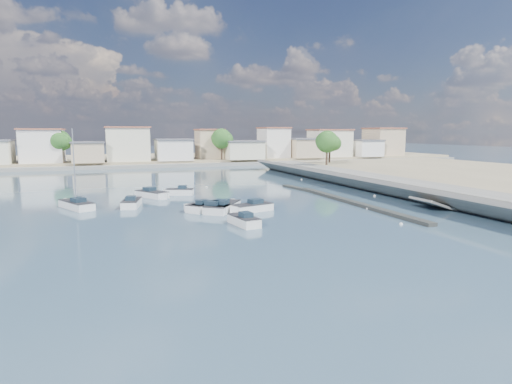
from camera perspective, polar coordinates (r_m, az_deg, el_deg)
ground at (r=76.20m, az=-3.83°, el=1.64°), size 400.00×400.00×0.00m
seawall_walkway at (r=60.64m, az=20.61°, el=0.37°), size 5.00×90.00×1.80m
breakwater at (r=53.79m, az=11.27°, el=-0.97°), size 2.00×31.02×0.35m
far_shore_land at (r=126.83m, az=-10.20°, el=4.38°), size 160.00×40.00×1.40m
far_shore_quay at (r=106.23m, az=-8.36°, el=3.58°), size 160.00×2.50×0.80m
far_town at (r=114.23m, az=-3.67°, el=6.23°), size 113.01×12.80×8.35m
shore_trees at (r=105.08m, az=-3.62°, el=6.78°), size 74.56×38.32×7.92m
motorboat_a at (r=39.14m, az=-1.77°, el=-3.84°), size 2.16×4.49×1.48m
motorboat_b at (r=46.25m, az=-6.88°, el=-2.06°), size 3.60×3.56×1.48m
motorboat_c at (r=45.32m, az=-6.66°, el=-2.26°), size 4.70×4.09×1.48m
motorboat_d at (r=45.51m, az=-0.78°, el=-2.16°), size 5.12×3.09×1.48m
motorboat_e at (r=50.78m, az=-16.21°, el=-1.42°), size 2.64×4.94×1.48m
motorboat_f at (r=58.66m, az=-10.31°, el=-0.00°), size 4.06×2.66×1.48m
motorboat_g at (r=56.88m, az=-13.56°, el=-0.34°), size 4.13×5.11×1.48m
motorboat_h at (r=46.44m, az=-4.32°, el=-1.98°), size 5.16×5.98×1.48m
sailboat at (r=51.56m, az=-22.93°, el=-1.55°), size 4.08×5.84×9.00m
mooring_buoys at (r=54.83m, az=9.90°, el=-0.89°), size 19.34×37.07×0.34m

